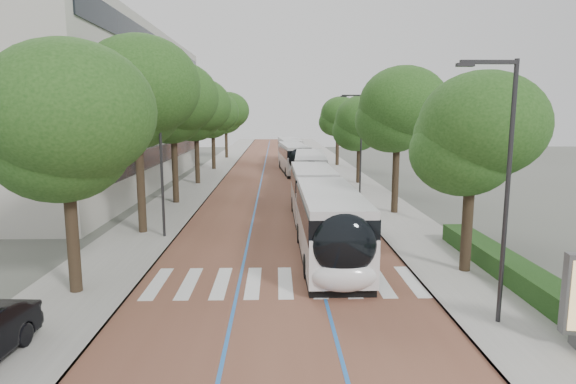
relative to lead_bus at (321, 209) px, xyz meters
name	(u,v)px	position (x,y,z in m)	size (l,w,h in m)	color
ground	(280,292)	(-2.22, -7.63, -1.63)	(160.00, 160.00, 0.00)	#51544C
road	(277,169)	(-2.22, 32.37, -1.62)	(11.00, 140.00, 0.02)	brown
sidewalk_left	(214,169)	(-9.72, 32.37, -1.57)	(4.00, 140.00, 0.12)	gray
sidewalk_right	(340,169)	(5.28, 32.37, -1.57)	(4.00, 140.00, 0.12)	gray
kerb_left	(230,169)	(-7.82, 32.37, -1.57)	(0.20, 140.00, 0.14)	gray
kerb_right	(324,169)	(3.38, 32.37, -1.57)	(0.20, 140.00, 0.14)	gray
zebra_crossing	(285,282)	(-2.02, -6.63, -1.60)	(10.55, 3.60, 0.01)	silver
lane_line_left	(264,169)	(-3.82, 32.37, -1.60)	(0.12, 126.00, 0.01)	#2463B4
lane_line_right	(290,169)	(-0.62, 32.37, -1.60)	(0.12, 126.00, 0.01)	#2463B4
office_building	(64,109)	(-21.69, 20.37, 5.37)	(18.11, 40.00, 14.00)	#B2AFA5
hedge	(523,277)	(6.88, -7.63, -1.11)	(1.20, 14.00, 0.80)	#1B3B14
streetlight_near	(503,173)	(4.40, -10.63, 3.19)	(1.82, 0.20, 8.00)	#28282A
streetlight_far	(359,136)	(4.40, 14.37, 3.19)	(1.82, 0.20, 8.00)	#28282A
lamp_post_left	(161,161)	(-8.32, 0.37, 2.49)	(0.14, 0.14, 8.00)	#28282A
trees_left	(191,113)	(-9.72, 17.89, 5.03)	(6.39, 61.11, 10.05)	black
trees_right	(374,122)	(5.48, 13.70, 4.31)	(5.65, 46.95, 8.99)	black
lead_bus	(321,209)	(0.00, 0.00, 0.00)	(2.61, 18.41, 3.20)	black
bus_queued_0	(310,173)	(0.55, 15.89, 0.00)	(3.20, 12.52, 3.20)	silver
bus_queued_1	(294,158)	(-0.33, 29.17, 0.00)	(3.35, 12.54, 3.20)	silver
bus_queued_2	(290,150)	(-0.41, 41.18, 0.00)	(3.24, 12.52, 3.20)	silver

